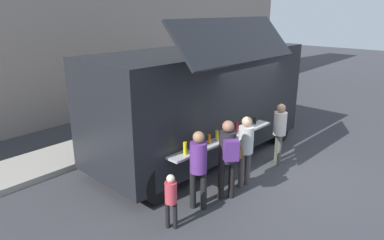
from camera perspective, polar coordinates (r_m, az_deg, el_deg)
The scene contains 9 objects.
ground_plane at distance 9.21m, azimuth 13.00°, elevation -7.68°, with size 60.00×60.00×0.00m, color #38383D.
curb_strip at distance 9.58m, azimuth -27.38°, elevation -7.81°, with size 28.00×1.60×0.15m, color #9E998E.
food_truck_main at distance 9.22m, azimuth 1.50°, elevation 3.28°, with size 6.28×3.31×3.70m.
trash_bin at distance 13.77m, azimuth 4.03°, elevation 3.29°, with size 0.60×0.60×0.91m, color #2E5E36.
customer_front_ordering at distance 7.87m, azimuth 8.66°, elevation -4.16°, with size 0.54×0.33×1.64m.
customer_mid_with_backpack at distance 7.23m, azimuth 5.85°, elevation -5.30°, with size 0.52×0.55×1.74m.
customer_rear_waiting at distance 6.89m, azimuth 1.05°, elevation -7.11°, with size 0.34×0.34×1.66m.
customer_extra_browsing at distance 9.22m, azimuth 14.09°, elevation -1.31°, with size 0.33×0.33×1.61m.
child_near_queue at distance 6.46m, azimuth -3.45°, elevation -12.37°, with size 0.22×0.22×1.09m.
Camera 1 is at (-7.45, -3.76, 3.89)m, focal length 32.75 mm.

